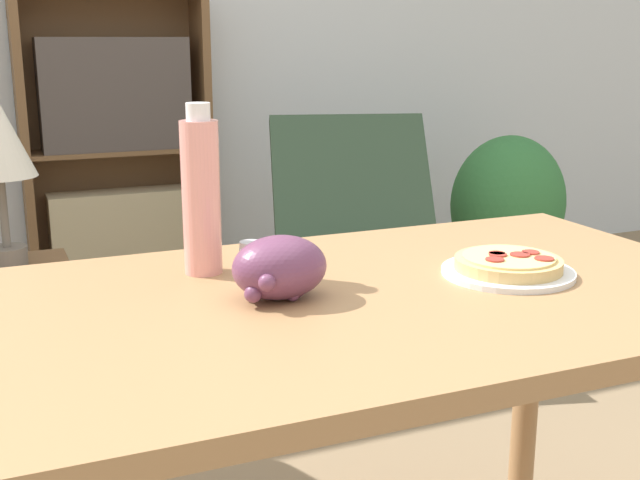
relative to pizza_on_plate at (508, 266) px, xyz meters
The scene contains 10 objects.
wall_back 2.74m from the pizza_on_plate, 97.22° to the left, with size 8.00×0.05×2.60m.
dining_table 0.28m from the pizza_on_plate, behind, with size 1.26×0.76×0.78m.
pizza_on_plate is the anchor object (origin of this frame).
grape_bunch 0.41m from the pizza_on_plate, behind, with size 0.15×0.12×0.10m.
drink_bottle 0.54m from the pizza_on_plate, 155.33° to the left, with size 0.07×0.07×0.29m.
salt_shaker 0.45m from the pizza_on_plate, 155.26° to the left, with size 0.04×0.04×0.06m.
lounge_chair_far 1.68m from the pizza_on_plate, 73.25° to the left, with size 0.79×0.90×0.88m.
bookshelf 2.54m from the pizza_on_plate, 95.98° to the left, with size 0.82×0.25×1.38m.
side_table 1.63m from the pizza_on_plate, 120.35° to the left, with size 0.34×0.34×0.53m.
potted_plant_floor 2.36m from the pizza_on_plate, 53.79° to the left, with size 0.54×0.46×0.76m.
Camera 1 is at (-0.48, -1.15, 1.17)m, focal length 45.00 mm.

